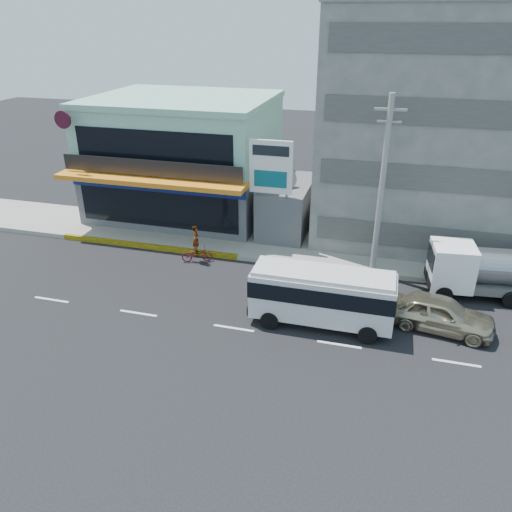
{
  "coord_description": "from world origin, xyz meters",
  "views": [
    {
      "loc": [
        6.24,
        -18.85,
        13.45
      ],
      "look_at": [
        0.14,
        3.5,
        2.2
      ],
      "focal_mm": 35.0,
      "sensor_mm": 36.0,
      "label": 1
    }
  ],
  "objects": [
    {
      "name": "ground",
      "position": [
        0.0,
        0.0,
        0.0
      ],
      "size": [
        120.0,
        120.0,
        0.0
      ],
      "primitive_type": "plane",
      "color": "black",
      "rests_on": "ground"
    },
    {
      "name": "sidewalk",
      "position": [
        5.0,
        9.5,
        0.15
      ],
      "size": [
        70.0,
        5.0,
        0.3
      ],
      "primitive_type": "cube",
      "color": "gray",
      "rests_on": "ground"
    },
    {
      "name": "shop_building",
      "position": [
        -8.0,
        13.95,
        4.0
      ],
      "size": [
        12.4,
        11.7,
        8.0
      ],
      "color": "#414246",
      "rests_on": "ground"
    },
    {
      "name": "concrete_building",
      "position": [
        10.0,
        15.0,
        7.0
      ],
      "size": [
        16.0,
        12.0,
        14.0
      ],
      "primitive_type": "cube",
      "color": "gray",
      "rests_on": "ground"
    },
    {
      "name": "gap_structure",
      "position": [
        0.0,
        12.0,
        1.75
      ],
      "size": [
        3.0,
        6.0,
        3.5
      ],
      "primitive_type": "cube",
      "color": "#414246",
      "rests_on": "ground"
    },
    {
      "name": "satellite_dish",
      "position": [
        0.0,
        11.0,
        3.58
      ],
      "size": [
        1.5,
        1.5,
        0.15
      ],
      "primitive_type": "cylinder",
      "color": "slate",
      "rests_on": "gap_structure"
    },
    {
      "name": "billboard",
      "position": [
        -0.5,
        9.2,
        4.93
      ],
      "size": [
        2.6,
        0.18,
        6.9
      ],
      "color": "gray",
      "rests_on": "ground"
    },
    {
      "name": "utility_pole_near",
      "position": [
        6.0,
        7.4,
        5.15
      ],
      "size": [
        1.6,
        0.3,
        10.0
      ],
      "color": "#999993",
      "rests_on": "ground"
    },
    {
      "name": "minibus",
      "position": [
        3.9,
        1.5,
        1.67
      ],
      "size": [
        6.71,
        2.37,
        2.81
      ],
      "color": "silver",
      "rests_on": "ground"
    },
    {
      "name": "sedan",
      "position": [
        9.33,
        2.53,
        0.84
      ],
      "size": [
        5.21,
        2.79,
        1.69
      ],
      "primitive_type": "imported",
      "rotation": [
        0.0,
        0.0,
        1.4
      ],
      "color": "#BCB190",
      "rests_on": "ground"
    },
    {
      "name": "tanker_truck",
      "position": [
        12.15,
        6.42,
        1.5
      ],
      "size": [
        7.29,
        2.93,
        2.8
      ],
      "color": "white",
      "rests_on": "ground"
    },
    {
      "name": "motorcycle_rider",
      "position": [
        -4.28,
        6.23,
        0.77
      ],
      "size": [
        1.91,
        1.26,
        2.32
      ],
      "color": "#4D0B15",
      "rests_on": "ground"
    }
  ]
}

